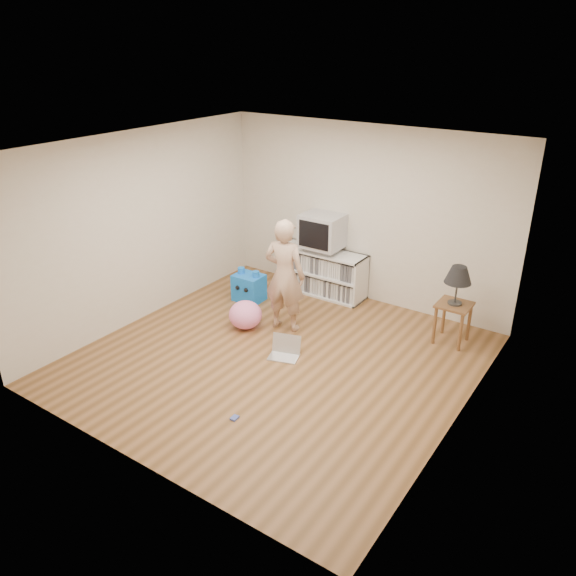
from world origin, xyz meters
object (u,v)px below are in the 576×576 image
(crt_tv, at_px, (323,231))
(table_lamp, at_px, (458,276))
(plush_pink, at_px, (245,315))
(media_unit, at_px, (322,272))
(person, at_px, (285,276))
(laptop, at_px, (285,350))
(side_table, at_px, (453,313))
(plush_blue, at_px, (249,287))
(dvd_deck, at_px, (322,249))

(crt_tv, height_order, table_lamp, crt_tv)
(plush_pink, bearing_deg, media_unit, 80.55)
(person, distance_m, laptop, 1.02)
(side_table, xyz_separation_m, table_lamp, (-0.00, 0.00, 0.53))
(crt_tv, height_order, laptop, crt_tv)
(side_table, distance_m, plush_blue, 3.02)
(person, bearing_deg, media_unit, -92.12)
(dvd_deck, height_order, plush_blue, dvd_deck)
(dvd_deck, distance_m, table_lamp, 2.24)
(laptop, distance_m, plush_pink, 0.93)
(dvd_deck, relative_size, laptop, 1.03)
(crt_tv, relative_size, laptop, 1.37)
(plush_blue, distance_m, plush_pink, 0.88)
(crt_tv, relative_size, side_table, 1.09)
(table_lamp, height_order, person, person)
(table_lamp, bearing_deg, person, -155.83)
(crt_tv, relative_size, person, 0.39)
(dvd_deck, bearing_deg, media_unit, 90.00)
(media_unit, relative_size, plush_pink, 3.08)
(dvd_deck, relative_size, crt_tv, 0.75)
(person, bearing_deg, plush_pink, 23.38)
(side_table, bearing_deg, media_unit, 170.06)
(dvd_deck, height_order, person, person)
(plush_pink, bearing_deg, side_table, 26.04)
(crt_tv, xyz_separation_m, plush_blue, (-0.77, -0.84, -0.81))
(dvd_deck, xyz_separation_m, plush_pink, (-0.26, -1.57, -0.54))
(crt_tv, bearing_deg, dvd_deck, 90.00)
(crt_tv, distance_m, laptop, 2.19)
(dvd_deck, distance_m, plush_pink, 1.69)
(media_unit, xyz_separation_m, crt_tv, (0.00, -0.02, 0.67))
(side_table, distance_m, table_lamp, 0.53)
(media_unit, xyz_separation_m, table_lamp, (2.20, -0.39, 0.59))
(plush_blue, height_order, plush_pink, plush_blue)
(dvd_deck, height_order, plush_pink, dvd_deck)
(crt_tv, height_order, person, person)
(table_lamp, height_order, plush_pink, table_lamp)
(table_lamp, distance_m, plush_pink, 2.84)
(person, xyz_separation_m, laptop, (0.42, -0.61, -0.71))
(crt_tv, distance_m, plush_blue, 1.40)
(media_unit, distance_m, laptop, 2.01)
(plush_pink, bearing_deg, plush_blue, 124.78)
(laptop, relative_size, plush_pink, 0.96)
(person, relative_size, plush_blue, 3.11)
(table_lamp, distance_m, person, 2.22)
(media_unit, xyz_separation_m, dvd_deck, (0.00, -0.02, 0.39))
(crt_tv, bearing_deg, laptop, -72.12)
(side_table, distance_m, laptop, 2.23)
(dvd_deck, bearing_deg, table_lamp, -9.54)
(media_unit, relative_size, side_table, 2.55)
(crt_tv, distance_m, person, 1.31)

